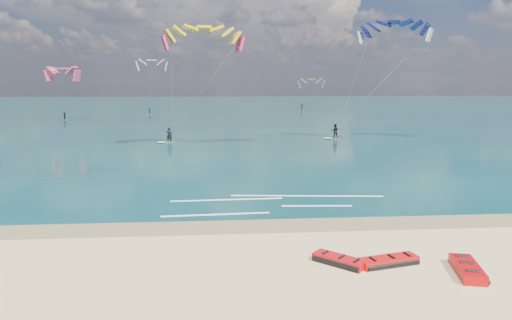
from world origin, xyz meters
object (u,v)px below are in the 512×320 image
at_px(packed_kite_mid, 339,264).
at_px(packed_kite_right, 467,274).
at_px(packed_kite_left, 388,265).
at_px(kitesurfer_main, 186,80).
at_px(kitesurfer_far, 366,74).

relative_size(packed_kite_mid, packed_kite_right, 0.93).
bearing_deg(packed_kite_left, packed_kite_right, -35.09).
bearing_deg(kitesurfer_main, packed_kite_left, -115.50).
distance_m(packed_kite_left, kitesurfer_far, 39.79).
height_order(packed_kite_left, packed_kite_right, packed_kite_right).
xyz_separation_m(packed_kite_mid, kitesurfer_far, (12.69, 37.24, 7.99)).
height_order(packed_kite_left, kitesurfer_far, kitesurfer_far).
height_order(packed_kite_right, kitesurfer_far, kitesurfer_far).
bearing_deg(packed_kite_right, packed_kite_mid, 88.17).
distance_m(packed_kite_left, kitesurfer_main, 36.55).
bearing_deg(packed_kite_mid, kitesurfer_far, 114.22).
xyz_separation_m(packed_kite_left, packed_kite_mid, (-1.92, 0.23, 0.00)).
bearing_deg(packed_kite_right, packed_kite_left, 82.19).
distance_m(packed_kite_right, kitesurfer_far, 40.15).
bearing_deg(packed_kite_mid, packed_kite_right, 27.54).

